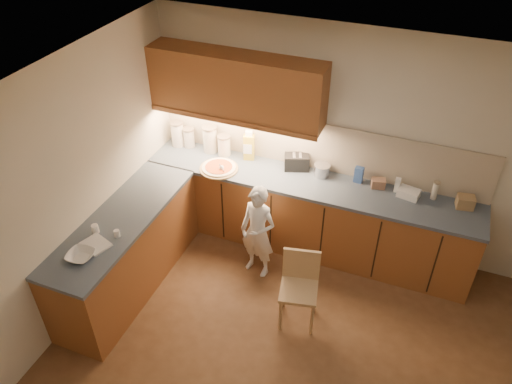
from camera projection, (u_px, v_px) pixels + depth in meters
room at (297, 233)px, 3.68m from camera, size 4.54×4.50×2.62m
l_counter at (247, 226)px, 5.61m from camera, size 3.77×2.62×0.92m
backsplash at (317, 146)px, 5.55m from camera, size 3.75×0.02×0.58m
upper_cabinets at (236, 86)px, 5.31m from camera, size 1.95×0.36×0.73m
pizza_on_board at (219, 168)px, 5.68m from camera, size 0.44×0.44×0.18m
child at (258, 232)px, 5.36m from camera, size 0.46×0.35×1.13m
wooden_chair at (300, 283)px, 4.90m from camera, size 0.43×0.43×0.81m
mixing_bowl at (81, 256)px, 4.52m from camera, size 0.26×0.26×0.06m
canister_a at (177, 134)px, 6.02m from camera, size 0.16×0.16×0.32m
canister_b at (189, 137)px, 6.02m from camera, size 0.14×0.14×0.25m
canister_c at (210, 139)px, 5.91m from camera, size 0.18×0.18×0.33m
canister_d at (224, 145)px, 5.87m from camera, size 0.16×0.16×0.26m
oil_jug at (249, 146)px, 5.77m from camera, size 0.14×0.12×0.37m
toaster at (297, 162)px, 5.65m from camera, size 0.32×0.24×0.18m
steel_pot at (322, 170)px, 5.55m from camera, size 0.18×0.18×0.14m
blue_box at (359, 175)px, 5.44m from camera, size 0.10×0.07×0.19m
card_box_a at (378, 183)px, 5.39m from camera, size 0.17×0.14×0.10m
white_bottle at (397, 185)px, 5.31m from camera, size 0.06×0.06×0.16m
flat_pack at (409, 193)px, 5.26m from camera, size 0.24×0.19×0.09m
tall_jar at (435, 190)px, 5.19m from camera, size 0.07×0.07×0.21m
card_box_b at (465, 202)px, 5.10m from camera, size 0.19×0.16×0.13m
dough_cloth at (96, 244)px, 4.67m from camera, size 0.31×0.28×0.02m
spice_jar_a at (95, 229)px, 4.80m from camera, size 0.08×0.08×0.09m
spice_jar_b at (117, 233)px, 4.75m from camera, size 0.06×0.06×0.07m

